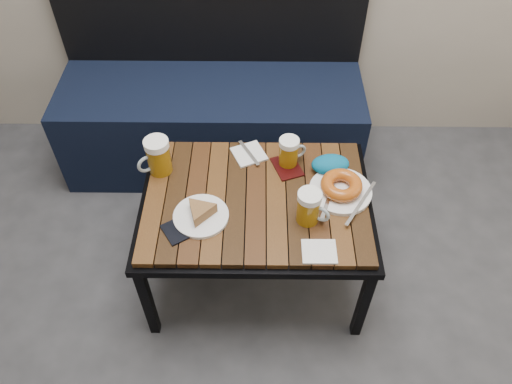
{
  "coord_description": "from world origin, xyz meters",
  "views": [
    {
      "loc": [
        0.18,
        -0.13,
        1.82
      ],
      "look_at": [
        0.17,
        1.06,
        0.5
      ],
      "focal_mm": 35.0,
      "sensor_mm": 36.0,
      "label": 1
    }
  ],
  "objects_px": {
    "plate_bagel": "(341,188)",
    "plate_pie": "(201,213)",
    "cafe_table": "(256,205)",
    "beer_mug_left": "(158,156)",
    "beer_mug_right": "(309,207)",
    "passport_burgundy": "(287,167)",
    "beer_mug_centre": "(289,152)",
    "knit_pouch": "(330,164)",
    "bench": "(213,114)",
    "passport_navy": "(184,227)"
  },
  "relations": [
    {
      "from": "plate_bagel",
      "to": "plate_pie",
      "type": "bearing_deg",
      "value": -166.27
    },
    {
      "from": "plate_pie",
      "to": "plate_bagel",
      "type": "relative_size",
      "value": 0.69
    },
    {
      "from": "plate_pie",
      "to": "cafe_table",
      "type": "bearing_deg",
      "value": 26.54
    },
    {
      "from": "beer_mug_left",
      "to": "plate_pie",
      "type": "relative_size",
      "value": 0.76
    },
    {
      "from": "beer_mug_right",
      "to": "passport_burgundy",
      "type": "distance_m",
      "value": 0.27
    },
    {
      "from": "beer_mug_right",
      "to": "plate_pie",
      "type": "distance_m",
      "value": 0.37
    },
    {
      "from": "cafe_table",
      "to": "plate_pie",
      "type": "relative_size",
      "value": 4.34
    },
    {
      "from": "cafe_table",
      "to": "beer_mug_centre",
      "type": "height_order",
      "value": "beer_mug_centre"
    },
    {
      "from": "beer_mug_left",
      "to": "plate_pie",
      "type": "height_order",
      "value": "beer_mug_left"
    },
    {
      "from": "plate_bagel",
      "to": "beer_mug_right",
      "type": "bearing_deg",
      "value": -134.69
    },
    {
      "from": "beer_mug_left",
      "to": "knit_pouch",
      "type": "distance_m",
      "value": 0.64
    },
    {
      "from": "beer_mug_left",
      "to": "beer_mug_centre",
      "type": "bearing_deg",
      "value": 149.6
    },
    {
      "from": "beer_mug_left",
      "to": "plate_bagel",
      "type": "bearing_deg",
      "value": 135.71
    },
    {
      "from": "bench",
      "to": "knit_pouch",
      "type": "height_order",
      "value": "bench"
    },
    {
      "from": "plate_pie",
      "to": "knit_pouch",
      "type": "relative_size",
      "value": 1.36
    },
    {
      "from": "beer_mug_left",
      "to": "knit_pouch",
      "type": "relative_size",
      "value": 1.03
    },
    {
      "from": "beer_mug_centre",
      "to": "knit_pouch",
      "type": "bearing_deg",
      "value": -36.07
    },
    {
      "from": "beer_mug_centre",
      "to": "passport_burgundy",
      "type": "height_order",
      "value": "beer_mug_centre"
    },
    {
      "from": "plate_pie",
      "to": "plate_bagel",
      "type": "height_order",
      "value": "plate_bagel"
    },
    {
      "from": "beer_mug_right",
      "to": "beer_mug_centre",
      "type": "bearing_deg",
      "value": 129.99
    },
    {
      "from": "cafe_table",
      "to": "beer_mug_centre",
      "type": "distance_m",
      "value": 0.24
    },
    {
      "from": "cafe_table",
      "to": "beer_mug_centre",
      "type": "relative_size",
      "value": 6.96
    },
    {
      "from": "bench",
      "to": "plate_pie",
      "type": "xyz_separation_m",
      "value": [
        0.03,
        -0.8,
        0.22
      ]
    },
    {
      "from": "beer_mug_left",
      "to": "plate_pie",
      "type": "bearing_deg",
      "value": 92.04
    },
    {
      "from": "cafe_table",
      "to": "plate_pie",
      "type": "bearing_deg",
      "value": -153.46
    },
    {
      "from": "bench",
      "to": "plate_pie",
      "type": "distance_m",
      "value": 0.83
    },
    {
      "from": "bench",
      "to": "beer_mug_centre",
      "type": "xyz_separation_m",
      "value": [
        0.34,
        -0.53,
        0.26
      ]
    },
    {
      "from": "bench",
      "to": "plate_bagel",
      "type": "distance_m",
      "value": 0.89
    },
    {
      "from": "beer_mug_centre",
      "to": "passport_navy",
      "type": "relative_size",
      "value": 0.88
    },
    {
      "from": "cafe_table",
      "to": "beer_mug_left",
      "type": "bearing_deg",
      "value": 160.03
    },
    {
      "from": "plate_bagel",
      "to": "passport_navy",
      "type": "relative_size",
      "value": 2.04
    },
    {
      "from": "plate_bagel",
      "to": "passport_burgundy",
      "type": "relative_size",
      "value": 2.2
    },
    {
      "from": "cafe_table",
      "to": "passport_navy",
      "type": "relative_size",
      "value": 6.09
    },
    {
      "from": "cafe_table",
      "to": "knit_pouch",
      "type": "bearing_deg",
      "value": 26.76
    },
    {
      "from": "passport_navy",
      "to": "knit_pouch",
      "type": "bearing_deg",
      "value": 85.49
    },
    {
      "from": "cafe_table",
      "to": "plate_bagel",
      "type": "bearing_deg",
      "value": 4.91
    },
    {
      "from": "plate_bagel",
      "to": "passport_burgundy",
      "type": "xyz_separation_m",
      "value": [
        -0.19,
        0.13,
        -0.02
      ]
    },
    {
      "from": "beer_mug_centre",
      "to": "plate_pie",
      "type": "height_order",
      "value": "beer_mug_centre"
    },
    {
      "from": "bench",
      "to": "passport_navy",
      "type": "xyz_separation_m",
      "value": [
        -0.03,
        -0.85,
        0.2
      ]
    },
    {
      "from": "cafe_table",
      "to": "passport_burgundy",
      "type": "distance_m",
      "value": 0.2
    },
    {
      "from": "beer_mug_right",
      "to": "plate_bagel",
      "type": "bearing_deg",
      "value": 73.33
    },
    {
      "from": "plate_bagel",
      "to": "knit_pouch",
      "type": "distance_m",
      "value": 0.12
    },
    {
      "from": "beer_mug_left",
      "to": "plate_bagel",
      "type": "distance_m",
      "value": 0.68
    },
    {
      "from": "plate_bagel",
      "to": "knit_pouch",
      "type": "bearing_deg",
      "value": 104.51
    },
    {
      "from": "beer_mug_left",
      "to": "knit_pouch",
      "type": "xyz_separation_m",
      "value": [
        0.64,
        0.01,
        -0.04
      ]
    },
    {
      "from": "beer_mug_left",
      "to": "passport_burgundy",
      "type": "height_order",
      "value": "beer_mug_left"
    },
    {
      "from": "cafe_table",
      "to": "passport_navy",
      "type": "xyz_separation_m",
      "value": [
        -0.24,
        -0.14,
        0.05
      ]
    },
    {
      "from": "bench",
      "to": "plate_pie",
      "type": "relative_size",
      "value": 7.23
    },
    {
      "from": "plate_bagel",
      "to": "passport_navy",
      "type": "height_order",
      "value": "plate_bagel"
    },
    {
      "from": "bench",
      "to": "plate_pie",
      "type": "bearing_deg",
      "value": -88.05
    }
  ]
}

